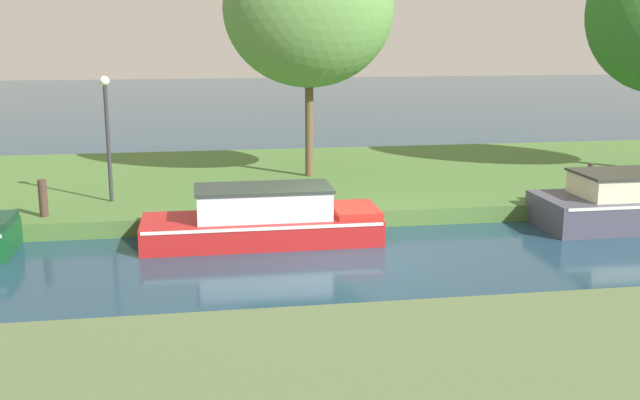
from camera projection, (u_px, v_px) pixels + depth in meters
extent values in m
plane|color=#1C3B50|center=(357.00, 253.00, 16.06)|extent=(120.00, 120.00, 0.00)
cube|color=#497134|center=(308.00, 180.00, 22.76)|extent=(72.00, 10.00, 0.40)
cube|color=#B21E1E|center=(261.00, 229.00, 16.86)|extent=(5.20, 1.76, 0.56)
cube|color=white|center=(261.00, 219.00, 16.80)|extent=(5.10, 1.79, 0.07)
cube|color=white|center=(263.00, 203.00, 16.73)|extent=(2.89, 1.34, 0.62)
cube|color=#2D3730|center=(263.00, 188.00, 16.66)|extent=(2.99, 1.41, 0.06)
cube|color=#B32920|center=(355.00, 210.00, 17.11)|extent=(0.98, 1.48, 0.16)
cylinder|color=brown|center=(309.00, 115.00, 22.03)|extent=(0.24, 0.24, 3.57)
ellipsoid|color=#5D9046|center=(309.00, 8.00, 21.34)|extent=(4.83, 3.53, 4.42)
cylinder|color=#333338|center=(108.00, 144.00, 18.78)|extent=(0.10, 0.10, 2.87)
sphere|color=white|center=(104.00, 81.00, 18.44)|extent=(0.24, 0.24, 0.24)
cylinder|color=#49322A|center=(43.00, 198.00, 17.44)|extent=(0.19, 0.19, 0.86)
cylinder|color=#43342D|center=(590.00, 180.00, 19.57)|extent=(0.15, 0.15, 0.86)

